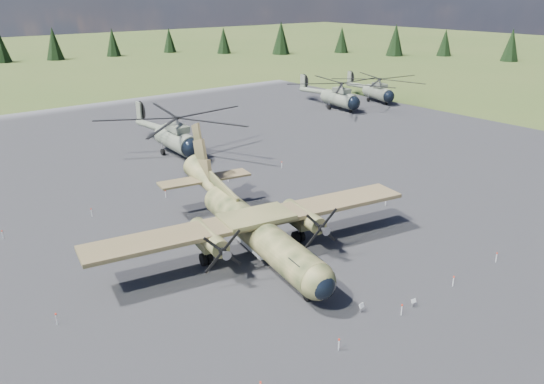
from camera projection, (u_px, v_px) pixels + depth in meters
ground at (257, 252)px, 44.48m from camera, size 500.00×500.00×0.00m
apron at (195, 215)px, 51.77m from camera, size 120.00×120.00×0.04m
transport_plane at (251, 222)px, 43.84m from camera, size 27.78×24.99×9.16m
helicopter_near at (176, 128)px, 69.23m from camera, size 22.12×25.31×5.34m
helicopter_mid at (340, 90)px, 96.38m from camera, size 22.17×24.54×5.08m
helicopter_far at (378, 85)px, 103.02m from camera, size 23.03×23.61×4.73m
info_placard_left at (361, 307)px, 35.97m from camera, size 0.46×0.24×0.70m
info_placard_right at (413, 302)px, 36.63m from camera, size 0.41×0.22×0.62m
barrier_fence at (253, 249)px, 43.98m from camera, size 33.12×29.62×0.85m
treeline at (319, 176)px, 48.27m from camera, size 316.57×315.69×10.90m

